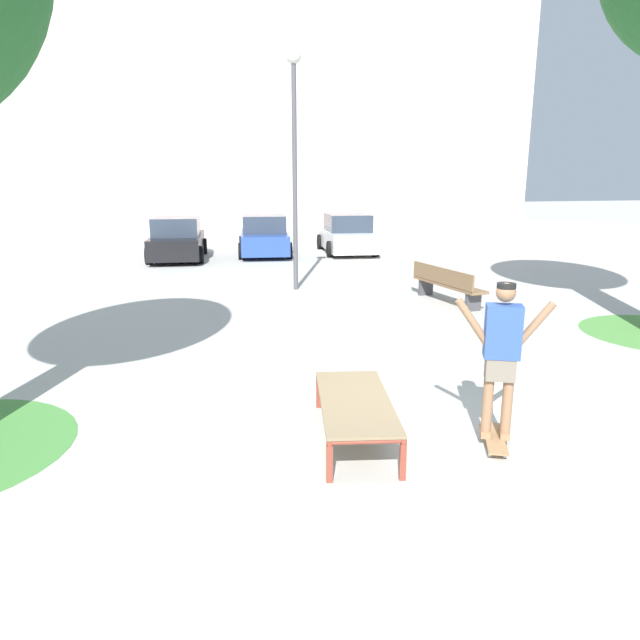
{
  "coord_description": "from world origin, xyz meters",
  "views": [
    {
      "loc": [
        -2.18,
        -5.77,
        2.8
      ],
      "look_at": [
        -0.31,
        1.31,
        1.0
      ],
      "focal_mm": 32.2,
      "sensor_mm": 36.0,
      "label": 1
    }
  ],
  "objects_px": {
    "skateboard": "(494,439)",
    "car_black": "(177,240)",
    "skate_box": "(355,404)",
    "car_blue": "(264,236)",
    "skater": "(501,350)",
    "light_post": "(294,136)",
    "car_white": "(347,235)",
    "park_bench": "(446,284)"
  },
  "relations": [
    {
      "from": "skate_box",
      "to": "park_bench",
      "type": "relative_size",
      "value": 0.83
    },
    {
      "from": "skater",
      "to": "skate_box",
      "type": "bearing_deg",
      "value": 158.87
    },
    {
      "from": "skate_box",
      "to": "car_blue",
      "type": "relative_size",
      "value": 0.46
    },
    {
      "from": "skate_box",
      "to": "car_blue",
      "type": "xyz_separation_m",
      "value": [
        1.68,
        16.08,
        0.28
      ]
    },
    {
      "from": "skate_box",
      "to": "car_white",
      "type": "relative_size",
      "value": 0.46
    },
    {
      "from": "car_blue",
      "to": "light_post",
      "type": "relative_size",
      "value": 0.75
    },
    {
      "from": "skater",
      "to": "park_bench",
      "type": "bearing_deg",
      "value": 67.09
    },
    {
      "from": "skater",
      "to": "car_black",
      "type": "height_order",
      "value": "skater"
    },
    {
      "from": "skater",
      "to": "light_post",
      "type": "bearing_deg",
      "value": 90.66
    },
    {
      "from": "skateboard",
      "to": "park_bench",
      "type": "bearing_deg",
      "value": 67.09
    },
    {
      "from": "skateboard",
      "to": "light_post",
      "type": "distance_m",
      "value": 10.13
    },
    {
      "from": "skateboard",
      "to": "park_bench",
      "type": "relative_size",
      "value": 0.33
    },
    {
      "from": "car_white",
      "to": "light_post",
      "type": "height_order",
      "value": "light_post"
    },
    {
      "from": "skate_box",
      "to": "car_white",
      "type": "bearing_deg",
      "value": 72.86
    },
    {
      "from": "skater",
      "to": "car_white",
      "type": "relative_size",
      "value": 0.39
    },
    {
      "from": "car_blue",
      "to": "skater",
      "type": "bearing_deg",
      "value": -90.92
    },
    {
      "from": "skate_box",
      "to": "car_black",
      "type": "xyz_separation_m",
      "value": [
        -1.53,
        15.64,
        0.28
      ]
    },
    {
      "from": "skater",
      "to": "light_post",
      "type": "height_order",
      "value": "light_post"
    },
    {
      "from": "car_white",
      "to": "park_bench",
      "type": "height_order",
      "value": "car_white"
    },
    {
      "from": "skater",
      "to": "park_bench",
      "type": "height_order",
      "value": "skater"
    },
    {
      "from": "skateboard",
      "to": "car_black",
      "type": "distance_m",
      "value": 16.47
    },
    {
      "from": "skateboard",
      "to": "car_white",
      "type": "xyz_separation_m",
      "value": [
        3.48,
        16.39,
        0.61
      ]
    },
    {
      "from": "skateboard",
      "to": "car_black",
      "type": "relative_size",
      "value": 0.19
    },
    {
      "from": "skateboard",
      "to": "car_white",
      "type": "height_order",
      "value": "car_white"
    },
    {
      "from": "skateboard",
      "to": "park_bench",
      "type": "distance_m",
      "value": 7.46
    },
    {
      "from": "skater",
      "to": "park_bench",
      "type": "xyz_separation_m",
      "value": [
        2.9,
        6.86,
        -0.62
      ]
    },
    {
      "from": "light_post",
      "to": "car_blue",
      "type": "bearing_deg",
      "value": 87.02
    },
    {
      "from": "skate_box",
      "to": "skater",
      "type": "height_order",
      "value": "skater"
    },
    {
      "from": "skate_box",
      "to": "skater",
      "type": "bearing_deg",
      "value": -21.13
    },
    {
      "from": "skate_box",
      "to": "skater",
      "type": "relative_size",
      "value": 1.19
    },
    {
      "from": "skater",
      "to": "park_bench",
      "type": "distance_m",
      "value": 7.47
    },
    {
      "from": "skate_box",
      "to": "car_black",
      "type": "bearing_deg",
      "value": 95.59
    },
    {
      "from": "car_black",
      "to": "skate_box",
      "type": "bearing_deg",
      "value": -84.41
    },
    {
      "from": "skateboard",
      "to": "skater",
      "type": "bearing_deg",
      "value": 65.18
    },
    {
      "from": "park_bench",
      "to": "car_white",
      "type": "bearing_deg",
      "value": 86.53
    },
    {
      "from": "car_blue",
      "to": "park_bench",
      "type": "xyz_separation_m",
      "value": [
        2.63,
        -9.77,
        -0.24
      ]
    },
    {
      "from": "skateboard",
      "to": "car_white",
      "type": "relative_size",
      "value": 0.19
    },
    {
      "from": "car_white",
      "to": "light_post",
      "type": "xyz_separation_m",
      "value": [
        -3.58,
        -6.98,
        3.13
      ]
    },
    {
      "from": "car_black",
      "to": "skateboard",
      "type": "bearing_deg",
      "value": -79.71
    },
    {
      "from": "car_blue",
      "to": "car_white",
      "type": "distance_m",
      "value": 3.22
    },
    {
      "from": "skateboard",
      "to": "park_bench",
      "type": "height_order",
      "value": "park_bench"
    },
    {
      "from": "skater",
      "to": "car_black",
      "type": "distance_m",
      "value": 16.46
    }
  ]
}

